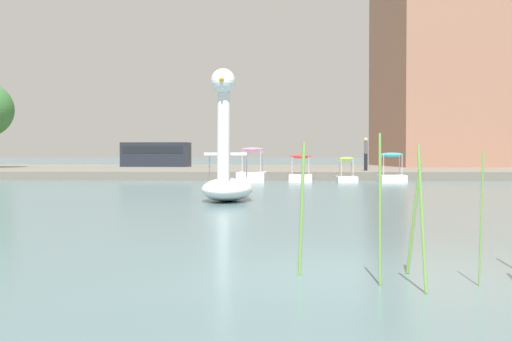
# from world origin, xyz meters

# --- Properties ---
(ground_plane) EXTENTS (604.19, 604.19, 0.00)m
(ground_plane) POSITION_xyz_m (0.00, 0.00, 0.00)
(ground_plane) COLOR slate
(shore_bank_far) EXTENTS (123.46, 25.54, 0.45)m
(shore_bank_far) POSITION_xyz_m (0.00, 40.20, 0.23)
(shore_bank_far) COLOR #6B665B
(shore_bank_far) RESTS_ON ground_plane
(swan_boat) EXTENTS (1.57, 2.88, 3.74)m
(swan_boat) POSITION_xyz_m (-2.53, 11.92, 0.84)
(swan_boat) COLOR white
(swan_boat) RESTS_ON ground_plane
(pedal_boat_cyan) EXTENTS (1.22, 1.93, 1.44)m
(pedal_boat_cyan) POSITION_xyz_m (4.44, 25.89, 0.41)
(pedal_boat_cyan) COLOR white
(pedal_boat_cyan) RESTS_ON ground_plane
(pedal_boat_lime) EXTENTS (0.99, 1.73, 1.23)m
(pedal_boat_lime) POSITION_xyz_m (2.26, 26.03, 0.36)
(pedal_boat_lime) COLOR white
(pedal_boat_lime) RESTS_ON ground_plane
(pedal_boat_red) EXTENTS (1.19, 1.90, 1.36)m
(pedal_boat_red) POSITION_xyz_m (0.01, 26.25, 0.38)
(pedal_boat_red) COLOR white
(pedal_boat_red) RESTS_ON ground_plane
(pedal_boat_pink) EXTENTS (1.49, 2.45, 1.71)m
(pedal_boat_pink) POSITION_xyz_m (-2.38, 26.29, 0.47)
(pedal_boat_pink) COLOR white
(pedal_boat_pink) RESTS_ON ground_plane
(person_on_path) EXTENTS (0.24, 0.24, 1.84)m
(person_on_path) POSITION_xyz_m (3.78, 30.73, 1.45)
(person_on_path) COLOR black
(person_on_path) RESTS_ON shore_bank_far
(parked_van) EXTENTS (5.02, 2.27, 1.76)m
(parked_van) POSITION_xyz_m (-10.05, 41.83, 1.41)
(parked_van) COLOR #1E232D
(parked_van) RESTS_ON shore_bank_far
(apartment_block) EXTENTS (17.02, 13.70, 14.47)m
(apartment_block) POSITION_xyz_m (15.15, 46.40, 7.69)
(apartment_block) COLOR #996B56
(apartment_block) RESTS_ON shore_bank_far
(reed_clump_foreground) EXTENTS (3.44, 1.53, 1.59)m
(reed_clump_foreground) POSITION_xyz_m (0.80, -0.41, 0.67)
(reed_clump_foreground) COLOR #669942
(reed_clump_foreground) RESTS_ON ground_plane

